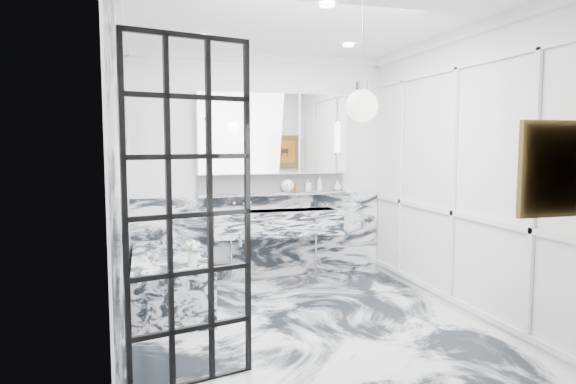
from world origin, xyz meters
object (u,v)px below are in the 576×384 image
object	(u,v)px
mirror_cabinet	(273,134)
bathtub	(170,280)
crittall_door	(190,215)
trough_sink	(277,223)

from	to	relation	value
mirror_cabinet	bathtub	bearing A→B (deg)	-147.94
crittall_door	bathtub	size ratio (longest dim) A/B	1.47
bathtub	trough_sink	bearing A→B (deg)	26.48
mirror_cabinet	bathtub	size ratio (longest dim) A/B	1.15
bathtub	crittall_door	bearing A→B (deg)	-88.11
crittall_door	mirror_cabinet	bearing A→B (deg)	49.79
crittall_door	mirror_cabinet	size ratio (longest dim) A/B	1.27
trough_sink	bathtub	xyz separation A→B (m)	(-1.33, -0.66, -0.45)
crittall_door	bathtub	distance (m)	2.06
crittall_door	bathtub	xyz separation A→B (m)	(-0.06, 1.83, -0.93)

